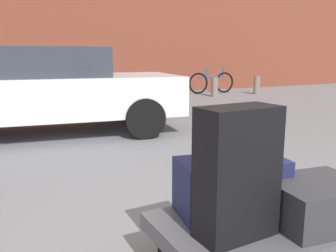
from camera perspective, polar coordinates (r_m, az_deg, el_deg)
The scene contains 10 objects.
luggage_cart at distance 2.26m, azimuth 14.50°, elevation -15.97°, with size 1.20×0.82×0.34m.
suitcase_black_rear_left at distance 1.89m, azimuth 11.06°, elevation -7.46°, with size 0.43×0.22×0.70m, color black.
duffel_bag_navy_center at distance 2.23m, azimuth 10.10°, elevation -9.44°, with size 0.65×0.34×0.34m, color #191E47.
suitcase_charcoal_rear_right at distance 2.26m, azimuth 22.73°, elevation -11.17°, with size 0.54×0.44×0.24m, color #2D2D33.
parked_car at distance 6.18m, azimuth -19.42°, elevation 5.72°, with size 4.51×2.39×1.42m.
bicycle_leaning at distance 12.44m, azimuth 7.04°, elevation 6.96°, with size 1.76×0.16×0.96m.
bollard_kerb_near at distance 10.03m, azimuth -7.04°, elevation 5.55°, with size 0.21×0.21×0.61m, color #72665B.
bollard_kerb_mid at distance 10.54m, azimuth -0.34°, elevation 5.91°, with size 0.21×0.21×0.61m, color #72665B.
bollard_kerb_far at distance 11.42m, azimuth 7.51°, elevation 6.23°, with size 0.21×0.21×0.61m, color #72665B.
bollard_corner at distance 12.48m, azimuth 14.09°, elevation 6.41°, with size 0.21×0.21×0.61m, color #72665B.
Camera 1 is at (-1.37, -1.48, 1.29)m, focal length 37.85 mm.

